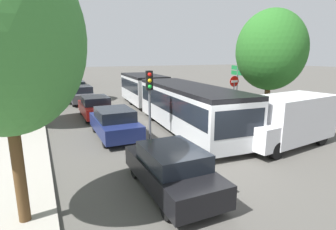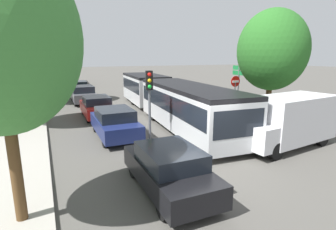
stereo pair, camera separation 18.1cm
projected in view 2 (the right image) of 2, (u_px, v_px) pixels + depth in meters
ground_plane at (212, 170)px, 9.50m from camera, size 200.00×200.00×0.00m
kerb_strip_left at (23, 106)px, 21.40m from camera, size 3.20×43.68×0.14m
articulated_bus at (166, 96)px, 17.65m from camera, size 4.19×17.15×2.52m
city_bus_rear at (67, 75)px, 38.00m from camera, size 3.39×11.55×2.45m
queued_car_black at (169, 169)px, 7.94m from camera, size 1.82×4.09×1.41m
queued_car_navy at (115, 123)px, 13.29m from camera, size 1.93×4.33×1.49m
queued_car_red at (97, 107)px, 17.62m from camera, size 1.87×4.20×1.45m
queued_car_graphite at (83, 94)px, 23.01m from camera, size 1.99×4.46×1.53m
queued_car_green at (78, 88)px, 27.55m from camera, size 1.95×4.38×1.50m
white_van at (288, 120)px, 11.85m from camera, size 5.17×2.43×2.31m
traffic_light at (149, 90)px, 12.28m from camera, size 0.37×0.39×3.40m
no_entry_sign at (235, 91)px, 16.91m from camera, size 0.70×0.08×2.82m
direction_sign_post at (239, 79)px, 17.51m from camera, size 0.20×1.40×3.60m
tree_left_near at (2, 44)px, 5.63m from camera, size 3.46×3.46×6.53m
tree_left_mid at (16, 49)px, 14.52m from camera, size 4.42×4.42×6.51m
tree_left_far at (29, 40)px, 21.49m from camera, size 5.00×5.00×8.15m
tree_right_near at (272, 50)px, 16.15m from camera, size 4.27×4.27×6.89m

